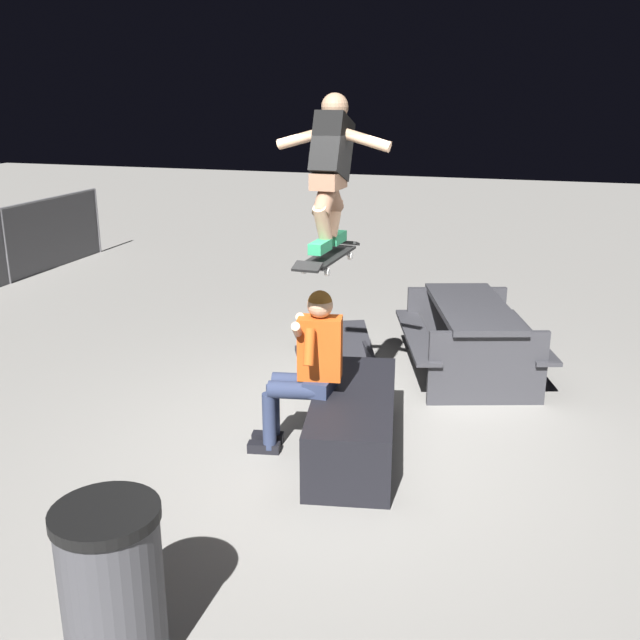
% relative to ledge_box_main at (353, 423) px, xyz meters
% --- Properties ---
extents(ground_plane, '(40.00, 40.00, 0.00)m').
position_rel_ledge_box_main_xyz_m(ground_plane, '(0.08, 0.07, -0.26)').
color(ground_plane, gray).
extents(ledge_box_main, '(1.75, 0.94, 0.51)m').
position_rel_ledge_box_main_xyz_m(ledge_box_main, '(0.00, 0.00, 0.00)').
color(ledge_box_main, black).
rests_on(ledge_box_main, ground).
extents(person_sitting_on_ledge, '(0.60, 0.78, 1.35)m').
position_rel_ledge_box_main_xyz_m(person_sitting_on_ledge, '(-0.06, 0.37, 0.50)').
color(person_sitting_on_ledge, '#2D3856').
rests_on(person_sitting_on_ledge, ground).
extents(skateboard, '(1.03, 0.24, 0.13)m').
position_rel_ledge_box_main_xyz_m(skateboard, '(0.03, 0.22, 1.34)').
color(skateboard, black).
extents(skater_airborne, '(0.62, 0.89, 1.12)m').
position_rel_ledge_box_main_xyz_m(skater_airborne, '(0.08, 0.22, 2.03)').
color(skater_airborne, '#2D9E66').
extents(kicker_ramp, '(1.39, 1.21, 0.45)m').
position_rel_ledge_box_main_xyz_m(kicker_ramp, '(1.78, 0.64, -0.18)').
color(kicker_ramp, '#28282D').
rests_on(kicker_ramp, ground).
extents(picnic_table_back, '(2.03, 1.80, 0.75)m').
position_rel_ledge_box_main_xyz_m(picnic_table_back, '(2.01, -0.71, 0.24)').
color(picnic_table_back, '#38383D').
rests_on(picnic_table_back, ground).
extents(trash_bin, '(0.53, 0.53, 0.90)m').
position_rel_ledge_box_main_xyz_m(trash_bin, '(-2.56, 0.56, 0.19)').
color(trash_bin, '#47474C').
rests_on(trash_bin, ground).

